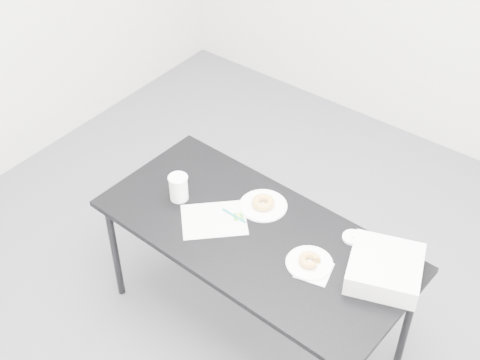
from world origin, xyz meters
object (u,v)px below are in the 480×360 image
Objects in this scene: table at (255,241)px; donut_near at (310,260)px; bakery_box at (385,269)px; coffee_cup at (179,188)px; pen at (234,216)px; plate_far at (263,206)px; scorecard at (214,220)px; donut_far at (263,202)px; plate_near at (309,263)px.

donut_near is (0.31, -0.01, 0.08)m from table.
coffee_cup is at bearing 168.76° from bakery_box.
plate_far is at bearing 67.54° from pen.
scorecard is 0.26m from donut_far.
plate_near is 0.69× the size of bakery_box.
donut_far is 0.43m from coffee_cup.
pen is 1.43× the size of donut_near.
scorecard is 0.25m from coffee_cup.
donut_near is at bearing -175.61° from bakery_box.
scorecard is 0.85m from bakery_box.
plate_near is 0.02m from donut_near.
bakery_box is at bearing 14.52° from table.
pen is at bearing -114.95° from donut_far.
scorecard is 0.99× the size of bakery_box.
donut_far is 0.70m from bakery_box.
scorecard is 2.15× the size of pen.
donut_far is at bearing 155.00° from plate_near.
coffee_cup is (-0.76, -0.03, 0.04)m from donut_near.
coffee_cup is at bearing -150.65° from donut_far.
plate_near is 1.91× the size of donut_far.
scorecard is 2.76× the size of donut_far.
donut_near is 0.33m from bakery_box.
coffee_cup is (-0.37, -0.21, 0.07)m from plate_far.
scorecard is at bearing -126.94° from pen.
coffee_cup is at bearing -178.07° from donut_near.
scorecard is (-0.21, -0.05, 0.05)m from table.
coffee_cup is (-0.37, -0.21, 0.04)m from donut_far.
donut_far is 0.81× the size of coffee_cup.
scorecard is 1.30× the size of plate_far.
table is 0.64m from bakery_box.
table is 15.64× the size of donut_near.
table is 5.08× the size of scorecard.
coffee_cup reaches higher than bakery_box.
bakery_box is (0.30, 0.14, 0.05)m from plate_near.
donut_far is (-0.08, 0.18, 0.08)m from table.
table is 7.34× the size of plate_near.
bakery_box is at bearing 24.29° from donut_near.
coffee_cup is at bearing -150.65° from plate_far.
pen is 1.04× the size of coffee_cup.
table is 11.37× the size of coffee_cup.
bakery_box reaches higher than donut_near.
plate_near is at bearing 50.08° from scorecard.
bakery_box is (0.30, 0.14, 0.03)m from donut_near.
plate_far reaches higher than scorecard.
plate_near is at bearing 1.38° from table.
coffee_cup is at bearing -166.09° from pen.
plate_near reaches higher than plate_far.
plate_near is at bearing 1.93° from coffee_cup.
bakery_box is at bearing 24.29° from plate_near.
pen reaches higher than plate_near.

